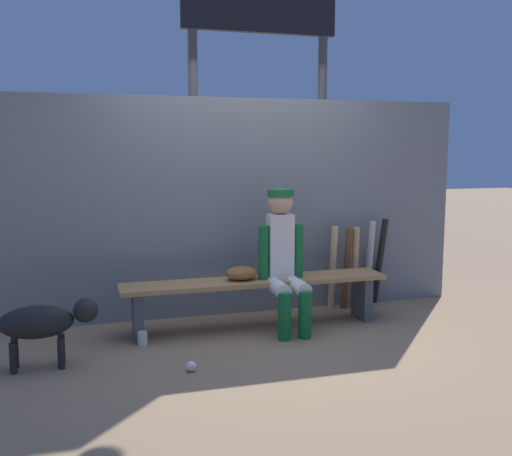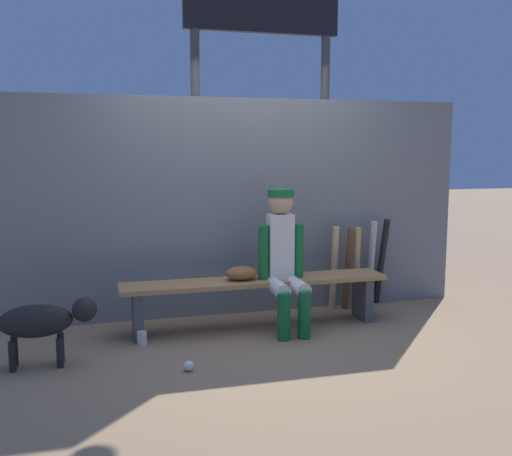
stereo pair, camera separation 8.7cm
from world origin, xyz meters
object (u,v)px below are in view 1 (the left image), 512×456
object	(u,v)px
bat_wood_tan	(355,268)
baseball	(191,366)
bat_wood_dark	(347,269)
scoreboard	(265,38)
baseball_glove	(242,273)
dog	(45,322)
bat_wood_natural	(333,268)
bat_aluminum_silver	(369,263)
bat_aluminum_black	(380,261)
cup_on_bench	(279,270)
dugout_bench	(256,290)
cup_on_ground	(143,338)
player_seated	(284,255)

from	to	relation	value
bat_wood_tan	baseball	world-z (taller)	bat_wood_tan
bat_wood_dark	baseball	xyz separation A→B (m)	(-1.75, -1.18, -0.37)
baseball	scoreboard	xyz separation A→B (m)	(1.23, 2.22, 2.70)
baseball_glove	dog	size ratio (longest dim) A/B	0.33
bat_wood_natural	bat_aluminum_silver	size ratio (longest dim) A/B	0.95
bat_wood_natural	bat_wood_dark	xyz separation A→B (m)	(0.13, -0.03, -0.01)
bat_aluminum_black	scoreboard	bearing A→B (deg)	133.96
baseball_glove	bat_wood_dark	bearing A→B (deg)	16.08
baseball	cup_on_bench	bearing A→B (deg)	43.54
scoreboard	dugout_bench	bearing A→B (deg)	-110.09
bat_wood_dark	cup_on_bench	world-z (taller)	bat_wood_dark
baseball_glove	cup_on_ground	distance (m)	1.00
bat_wood_natural	cup_on_bench	size ratio (longest dim) A/B	7.51
baseball_glove	dog	bearing A→B (deg)	-163.30
bat_wood_natural	cup_on_bench	distance (m)	0.72
bat_wood_dark	baseball	world-z (taller)	bat_wood_dark
bat_wood_natural	bat_aluminum_black	xyz separation A→B (m)	(0.54, 0.05, 0.03)
dog	bat_aluminum_black	bearing A→B (deg)	15.85
player_seated	scoreboard	distance (m)	2.57
bat_wood_dark	bat_aluminum_silver	xyz separation A→B (m)	(0.29, 0.08, 0.03)
dugout_bench	bat_aluminum_black	bearing A→B (deg)	16.28
bat_wood_natural	baseball	xyz separation A→B (m)	(-1.62, -1.21, -0.38)
bat_aluminum_black	bat_aluminum_silver	bearing A→B (deg)	-177.16
cup_on_ground	scoreboard	distance (m)	3.45
baseball_glove	bat_wood_natural	world-z (taller)	bat_wood_natural
baseball	cup_on_bench	distance (m)	1.41
cup_on_ground	scoreboard	bearing A→B (deg)	45.94
baseball_glove	bat_wood_tan	bearing A→B (deg)	14.98
player_seated	bat_wood_tan	size ratio (longest dim) A/B	1.51
cup_on_bench	bat_wood_tan	bearing A→B (deg)	16.88
dugout_bench	baseball	xyz separation A→B (m)	(-0.73, -0.85, -0.30)
cup_on_ground	baseball_glove	bearing A→B (deg)	12.03
baseball_glove	bat_aluminum_black	xyz separation A→B (m)	(1.55, 0.42, -0.06)
dugout_bench	bat_aluminum_silver	size ratio (longest dim) A/B	2.70
bat_aluminum_black	scoreboard	distance (m)	2.66
baseball_glove	bat_aluminum_silver	bearing A→B (deg)	15.91
dugout_bench	bat_aluminum_black	distance (m)	1.49
player_seated	scoreboard	xyz separation A→B (m)	(0.28, 1.47, 2.09)
bat_aluminum_black	baseball	distance (m)	2.53
bat_wood_tan	baseball_glove	bearing A→B (deg)	-165.02
baseball	dog	size ratio (longest dim) A/B	0.09
player_seated	scoreboard	world-z (taller)	scoreboard
baseball_glove	dog	distance (m)	1.66
dog	bat_wood_dark	bearing A→B (deg)	16.44
dugout_bench	player_seated	size ratio (longest dim) A/B	1.92
bat_wood_tan	baseball	xyz separation A→B (m)	(-1.84, -1.18, -0.37)
player_seated	baseball_glove	xyz separation A→B (m)	(-0.35, 0.10, -0.16)
baseball_glove	baseball	xyz separation A→B (m)	(-0.60, -0.85, -0.46)
bat_wood_natural	dugout_bench	bearing A→B (deg)	-157.76
baseball	bat_wood_tan	bearing A→B (deg)	32.74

